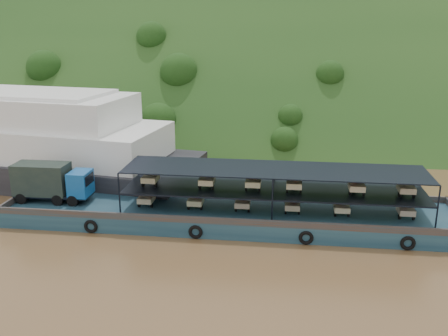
# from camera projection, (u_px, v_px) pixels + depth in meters

# --- Properties ---
(ground) EXTENTS (160.00, 160.00, 0.00)m
(ground) POSITION_uv_depth(u_px,v_px,m) (243.00, 217.00, 40.82)
(ground) COLOR brown
(ground) RESTS_ON ground
(hillside) EXTENTS (140.00, 39.60, 39.60)m
(hillside) POSITION_uv_depth(u_px,v_px,m) (265.00, 128.00, 75.08)
(hillside) COLOR #193D16
(hillside) RESTS_ON ground
(cargo_barge) EXTENTS (35.00, 7.18, 4.54)m
(cargo_barge) POSITION_uv_depth(u_px,v_px,m) (216.00, 209.00, 39.52)
(cargo_barge) COLOR #122E41
(cargo_barge) RESTS_ON ground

